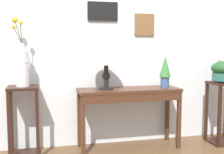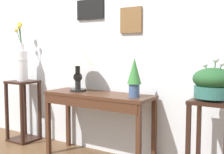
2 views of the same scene
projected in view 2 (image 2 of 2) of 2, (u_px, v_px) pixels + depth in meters
name	position (u px, v px, depth m)	size (l,w,h in m)	color
back_wall_with_art	(103.00, 36.00, 3.49)	(9.00, 0.13, 2.80)	silver
console_table	(97.00, 103.00, 3.22)	(1.27, 0.42, 0.76)	#472819
table_lamp	(78.00, 57.00, 3.35)	(0.37, 0.37, 0.53)	black
potted_plant_on_console	(134.00, 75.00, 2.93)	(0.14, 0.14, 0.40)	#3D5684
pedestal_stand_left	(23.00, 111.00, 3.96)	(0.35, 0.35, 0.82)	black
flower_vase_tall_left	(22.00, 62.00, 3.90)	(0.18, 0.15, 0.79)	silver
pedestal_stand_right	(211.00, 147.00, 2.48)	(0.35, 0.35, 0.82)	black
planter_bowl_wide_right	(213.00, 83.00, 2.43)	(0.34, 0.34, 0.37)	#2D665B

